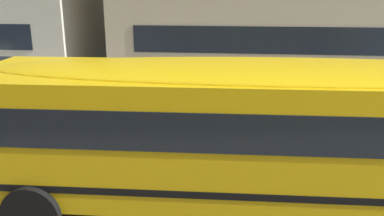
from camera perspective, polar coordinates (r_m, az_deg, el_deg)
ground_plane at (r=9.01m, az=10.30°, el=-9.81°), size 400.00×400.00×0.00m
sidewalk_far at (r=15.63m, az=8.55°, el=1.77°), size 120.00×3.00×0.01m
lane_centreline at (r=9.01m, az=10.30°, el=-9.80°), size 110.00×0.16×0.01m
school_bus at (r=7.25m, az=14.31°, el=-2.55°), size 12.51×2.97×2.78m
parked_car_beige_by_entrance at (r=15.07m, az=-24.89°, el=3.12°), size 3.92×1.91×1.64m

